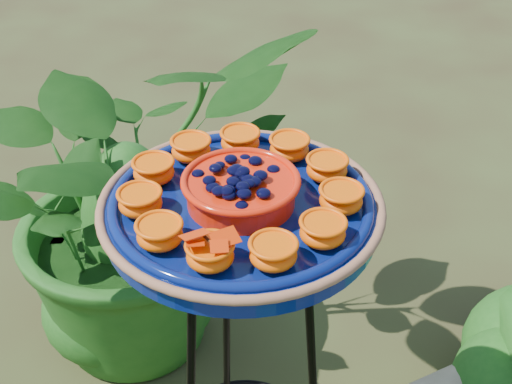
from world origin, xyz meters
TOP-DOWN VIEW (x-y plane):
  - tripod_stand at (-0.00, 0.14)m, footprint 0.41×0.41m
  - feeder_dish at (-0.00, 0.14)m, footprint 0.58×0.58m
  - shrub_back_left at (-0.41, 0.71)m, footprint 1.14×1.14m

SIDE VIEW (x-z plane):
  - shrub_back_left at x=-0.41m, z-range 0.00..0.96m
  - tripod_stand at x=0.00m, z-range 0.09..0.95m
  - feeder_dish at x=0.00m, z-range 0.85..0.95m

